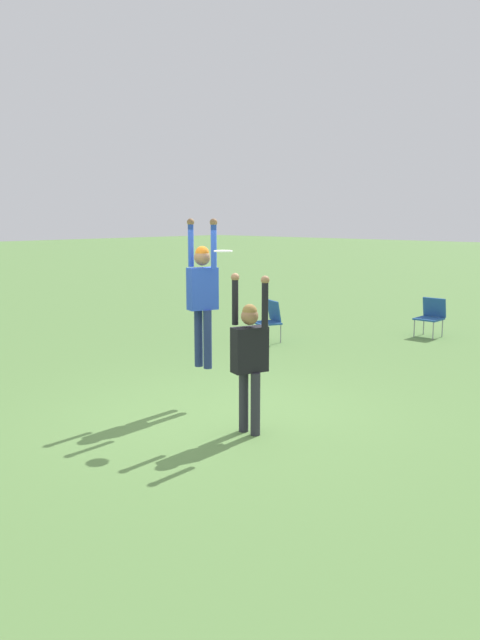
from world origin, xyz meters
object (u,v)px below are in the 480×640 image
(person_jumping, at_px, (203,290))
(camping_chair_2, at_px, (431,314))
(frisbee, at_px, (223,251))
(person_defending, at_px, (250,351))
(camping_chair_1, at_px, (270,318))

(person_jumping, bearing_deg, camping_chair_2, 18.99)
(frisbee, height_order, camping_chair_2, frisbee)
(person_defending, distance_m, camping_chair_1, 5.78)
(camping_chair_2, bearing_deg, person_defending, 98.85)
(camping_chair_1, bearing_deg, person_defending, 151.17)
(person_jumping, distance_m, person_defending, 1.51)
(frisbee, xyz_separation_m, camping_chair_1, (-2.85, 4.34, -1.71))
(camping_chair_1, distance_m, camping_chair_2, 3.72)
(person_jumping, relative_size, person_defending, 1.06)
(person_jumping, xyz_separation_m, camping_chair_1, (-2.21, 4.11, -1.14))
(frisbee, height_order, camping_chair_1, frisbee)
(camping_chair_1, xyz_separation_m, camping_chair_2, (2.24, 2.98, -0.02))
(frisbee, bearing_deg, camping_chair_1, 123.32)
(camping_chair_1, height_order, camping_chair_2, camping_chair_1)
(person_defending, bearing_deg, person_jumping, -90.00)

